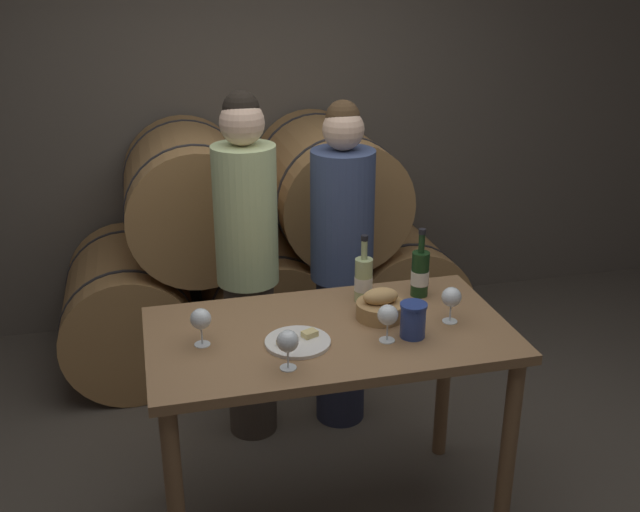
% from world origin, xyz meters
% --- Properties ---
extents(stone_wall_back, '(10.00, 0.12, 3.20)m').
position_xyz_m(stone_wall_back, '(0.00, 2.16, 1.60)').
color(stone_wall_back, '#60594F').
rests_on(stone_wall_back, ground_plane).
extents(barrel_stack, '(2.32, 0.97, 1.38)m').
position_xyz_m(barrel_stack, '(0.00, 1.56, 0.62)').
color(barrel_stack, '#A87A47').
rests_on(barrel_stack, ground_plane).
extents(tasting_table, '(1.40, 0.76, 0.91)m').
position_xyz_m(tasting_table, '(0.00, 0.00, 0.78)').
color(tasting_table, olive).
rests_on(tasting_table, ground_plane).
extents(person_left, '(0.29, 0.29, 1.72)m').
position_xyz_m(person_left, '(-0.21, 0.74, 0.90)').
color(person_left, '#4C4238').
rests_on(person_left, ground_plane).
extents(person_right, '(0.30, 0.30, 1.66)m').
position_xyz_m(person_right, '(0.25, 0.74, 0.86)').
color(person_right, '#2D334C').
rests_on(person_right, ground_plane).
extents(wine_bottle_red, '(0.08, 0.08, 0.30)m').
position_xyz_m(wine_bottle_red, '(0.45, 0.22, 1.01)').
color(wine_bottle_red, '#193819').
rests_on(wine_bottle_red, tasting_table).
extents(wine_bottle_white, '(0.08, 0.08, 0.29)m').
position_xyz_m(wine_bottle_white, '(0.20, 0.22, 1.01)').
color(wine_bottle_white, '#ADBC7F').
rests_on(wine_bottle_white, tasting_table).
extents(blue_crock, '(0.10, 0.10, 0.14)m').
position_xyz_m(blue_crock, '(0.29, -0.13, 0.99)').
color(blue_crock, navy).
rests_on(blue_crock, tasting_table).
extents(bread_basket, '(0.19, 0.19, 0.13)m').
position_xyz_m(bread_basket, '(0.22, 0.05, 0.96)').
color(bread_basket, '#A87F4C').
rests_on(bread_basket, tasting_table).
extents(cheese_plate, '(0.25, 0.25, 0.04)m').
position_xyz_m(cheese_plate, '(-0.14, -0.08, 0.92)').
color(cheese_plate, white).
rests_on(cheese_plate, tasting_table).
extents(wine_glass_far_left, '(0.08, 0.08, 0.15)m').
position_xyz_m(wine_glass_far_left, '(-0.49, -0.00, 1.02)').
color(wine_glass_far_left, white).
rests_on(wine_glass_far_left, tasting_table).
extents(wine_glass_left, '(0.08, 0.08, 0.15)m').
position_xyz_m(wine_glass_left, '(-0.21, -0.24, 1.02)').
color(wine_glass_left, white).
rests_on(wine_glass_left, tasting_table).
extents(wine_glass_center, '(0.08, 0.08, 0.15)m').
position_xyz_m(wine_glass_center, '(0.19, -0.14, 1.02)').
color(wine_glass_center, white).
rests_on(wine_glass_center, tasting_table).
extents(wine_glass_right, '(0.08, 0.08, 0.15)m').
position_xyz_m(wine_glass_right, '(0.48, -0.05, 1.02)').
color(wine_glass_right, white).
rests_on(wine_glass_right, tasting_table).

